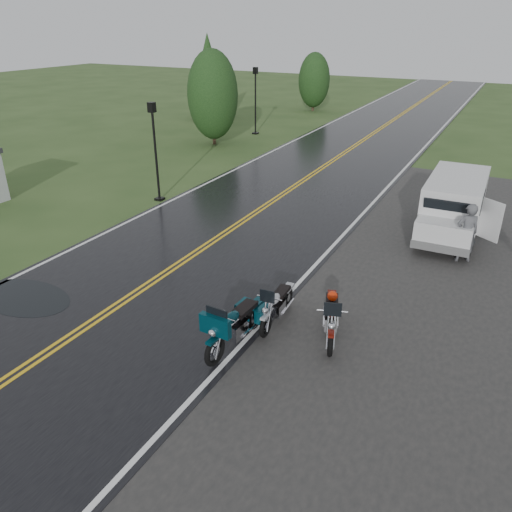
% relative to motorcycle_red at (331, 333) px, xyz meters
% --- Properties ---
extents(ground, '(120.00, 120.00, 0.00)m').
position_rel_motorcycle_red_xyz_m(ground, '(-5.77, 0.09, -0.64)').
color(ground, '#2D471E').
rests_on(ground, ground).
extents(road, '(8.00, 100.00, 0.04)m').
position_rel_motorcycle_red_xyz_m(road, '(-5.77, 10.09, -0.62)').
color(road, black).
rests_on(road, ground).
extents(motorcycle_red, '(1.45, 2.30, 1.28)m').
position_rel_motorcycle_red_xyz_m(motorcycle_red, '(0.00, 0.00, 0.00)').
color(motorcycle_red, '#59110A').
rests_on(motorcycle_red, ground).
extents(motorcycle_teal, '(0.98, 2.38, 1.38)m').
position_rel_motorcycle_red_xyz_m(motorcycle_teal, '(-2.11, -1.49, 0.05)').
color(motorcycle_teal, '#042A34').
rests_on(motorcycle_teal, ground).
extents(motorcycle_silver, '(0.87, 2.06, 1.19)m').
position_rel_motorcycle_red_xyz_m(motorcycle_silver, '(-1.62, -0.01, -0.05)').
color(motorcycle_silver, '#AEAFB6').
rests_on(motorcycle_silver, ground).
extents(van_white, '(2.01, 5.18, 2.02)m').
position_rel_motorcycle_red_xyz_m(van_white, '(0.53, 7.17, 0.37)').
color(van_white, silver).
rests_on(van_white, ground).
extents(person_at_van, '(0.82, 0.73, 1.89)m').
position_rel_motorcycle_red_xyz_m(person_at_van, '(2.01, 6.61, 0.31)').
color(person_at_van, '#4F5054').
rests_on(person_at_van, ground).
extents(lamp_post_near_left, '(0.35, 0.35, 4.06)m').
position_rel_motorcycle_red_xyz_m(lamp_post_near_left, '(-10.13, 6.99, 1.39)').
color(lamp_post_near_left, black).
rests_on(lamp_post_near_left, ground).
extents(lamp_post_far_left, '(0.36, 0.36, 4.25)m').
position_rel_motorcycle_red_xyz_m(lamp_post_far_left, '(-12.76, 20.82, 1.48)').
color(lamp_post_far_left, black).
rests_on(lamp_post_far_left, ground).
extents(tree_left_mid, '(3.00, 3.00, 4.68)m').
position_rel_motorcycle_red_xyz_m(tree_left_mid, '(-13.60, 16.98, 1.70)').
color(tree_left_mid, '#1E3D19').
rests_on(tree_left_mid, ground).
extents(tree_left_far, '(2.55, 2.55, 3.93)m').
position_rel_motorcycle_red_xyz_m(tree_left_far, '(-12.85, 31.36, 1.32)').
color(tree_left_far, '#1E3D19').
rests_on(tree_left_far, ground).
extents(pine_left_far, '(2.86, 2.86, 5.95)m').
position_rel_motorcycle_red_xyz_m(pine_left_far, '(-18.36, 24.03, 2.33)').
color(pine_left_far, '#1E3D19').
rests_on(pine_left_far, ground).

